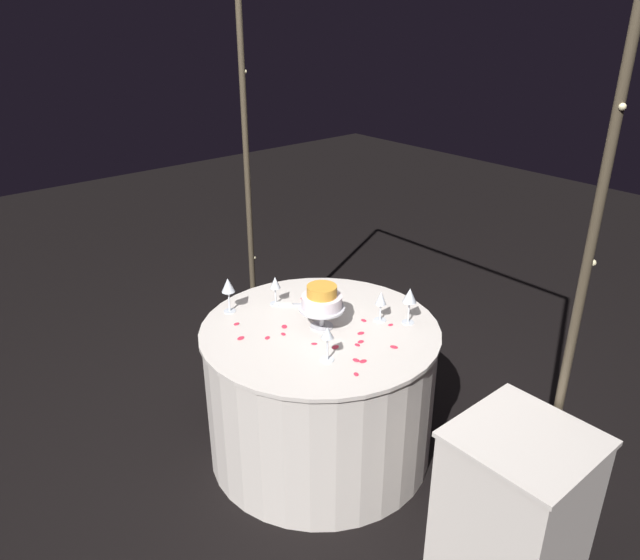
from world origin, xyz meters
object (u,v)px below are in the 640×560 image
main_table (320,390)px  wine_glass_2 (410,297)px  side_table (513,510)px  wine_glass_3 (275,285)px  decorative_arch (376,133)px  wine_glass_4 (381,300)px  cake_knife (300,304)px  tiered_cake (322,301)px  wine_glass_0 (228,286)px  wine_glass_1 (327,336)px

main_table → wine_glass_2: bearing=56.1°
side_table → wine_glass_3: size_ratio=4.70×
decorative_arch → wine_glass_4: size_ratio=15.80×
wine_glass_4 → cake_knife: 0.45m
decorative_arch → main_table: (-0.00, -0.33, -1.25)m
wine_glass_3 → tiered_cake: bearing=3.5°
main_table → side_table: (1.09, 0.06, -0.00)m
wine_glass_0 → side_table: bearing=10.9°
side_table → wine_glass_0: wine_glass_0 is taller
wine_glass_3 → cake_knife: (0.09, 0.08, -0.11)m
wine_glass_0 → tiered_cake: bearing=29.9°
wine_glass_0 → wine_glass_1: wine_glass_0 is taller
main_table → side_table: bearing=2.9°
tiered_cake → wine_glass_1: tiered_cake is taller
wine_glass_0 → wine_glass_1: 0.67m
tiered_cake → wine_glass_3: 0.35m
main_table → wine_glass_2: size_ratio=6.26×
wine_glass_2 → wine_glass_4: size_ratio=1.17×
tiered_cake → wine_glass_2: (0.24, 0.35, -0.00)m
wine_glass_1 → tiered_cake: bearing=143.4°
wine_glass_3 → wine_glass_4: 0.56m
wine_glass_0 → wine_glass_4: (0.56, 0.51, -0.03)m
side_table → tiered_cake: bearing=-177.7°
side_table → cake_knife: (-1.34, 0.02, 0.37)m
side_table → cake_knife: 1.39m
tiered_cake → wine_glass_3: size_ratio=1.44×
wine_glass_0 → wine_glass_3: (0.09, 0.23, -0.03)m
decorative_arch → main_table: size_ratio=2.15×
wine_glass_2 → wine_glass_1: bearing=-90.1°
decorative_arch → wine_glass_4: (0.14, -0.06, -0.77)m
side_table → wine_glass_3: (-1.43, -0.07, 0.48)m
wine_glass_3 → wine_glass_0: bearing=-110.6°
wine_glass_4 → wine_glass_1: bearing=-76.6°
wine_glass_3 → decorative_arch: bearing=45.1°
main_table → wine_glass_4: size_ratio=7.34×
side_table → tiered_cake: (-1.09, -0.04, 0.51)m
side_table → cake_knife: bearing=179.2°
decorative_arch → wine_glass_3: bearing=-134.9°
side_table → wine_glass_1: size_ratio=4.40×
cake_knife → side_table: bearing=-0.8°
tiered_cake → wine_glass_3: bearing=-176.5°
main_table → wine_glass_3: size_ratio=7.58×
tiered_cake → side_table: bearing=2.3°
decorative_arch → wine_glass_2: size_ratio=13.48×
decorative_arch → wine_glass_0: size_ratio=13.60×
wine_glass_1 → cake_knife: 0.56m
wine_glass_1 → wine_glass_2: 0.52m
side_table → cake_knife: size_ratio=3.20×
side_table → decorative_arch: bearing=165.7°
tiered_cake → wine_glass_1: (0.24, -0.18, -0.02)m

